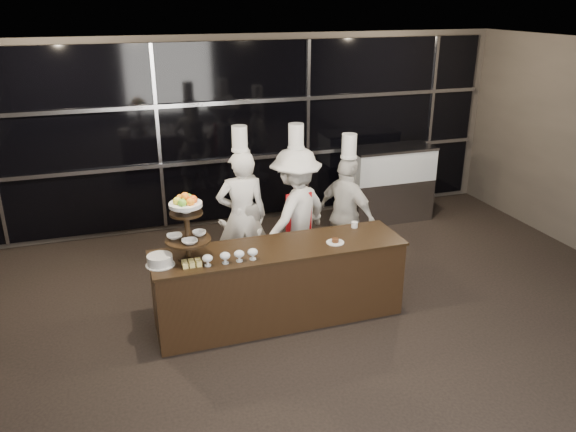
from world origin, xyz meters
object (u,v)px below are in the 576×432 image
object	(u,v)px
display_stand	(187,222)
display_case	(390,180)
buffet_counter	(280,283)
chef_a	(242,215)
chef_b	(245,224)
chef_d	(346,215)
chef_c	(296,214)
layer_cake	(160,260)

from	to	relation	value
display_stand	display_case	size ratio (longest dim) A/B	0.54
display_case	buffet_counter	bearing A→B (deg)	-137.58
display_stand	display_case	world-z (taller)	display_stand
chef_a	chef_b	world-z (taller)	chef_a
chef_b	chef_d	size ratio (longest dim) A/B	0.90
chef_c	chef_d	distance (m)	0.70
layer_cake	chef_a	distance (m)	1.63
chef_a	chef_c	distance (m)	0.69
display_stand	chef_a	world-z (taller)	chef_a
display_case	chef_d	distance (m)	2.15
display_stand	chef_a	bearing A→B (deg)	52.34
buffet_counter	chef_a	bearing A→B (deg)	98.03
layer_cake	chef_c	size ratio (longest dim) A/B	0.14
buffet_counter	chef_c	world-z (taller)	chef_c
buffet_counter	chef_a	xyz separation A→B (m)	(-0.15, 1.10, 0.44)
layer_cake	chef_b	size ratio (longest dim) A/B	0.17
layer_cake	chef_d	bearing A→B (deg)	20.75
chef_b	chef_c	distance (m)	0.69
buffet_counter	chef_a	world-z (taller)	chef_a
buffet_counter	display_stand	bearing A→B (deg)	-179.99
chef_a	chef_c	world-z (taller)	chef_c
display_case	chef_c	distance (m)	2.66
chef_b	chef_c	bearing A→B (deg)	-23.18
chef_c	chef_d	xyz separation A→B (m)	(0.69, -0.05, -0.07)
buffet_counter	chef_b	size ratio (longest dim) A/B	1.65
display_stand	layer_cake	xyz separation A→B (m)	(-0.31, -0.05, -0.37)
chef_b	chef_c	world-z (taller)	chef_c
chef_a	chef_b	xyz separation A→B (m)	(0.06, 0.12, -0.18)
chef_b	chef_c	xyz separation A→B (m)	(0.62, -0.26, 0.16)
chef_c	chef_d	world-z (taller)	chef_c
chef_b	chef_a	bearing A→B (deg)	-115.66
layer_cake	chef_d	size ratio (longest dim) A/B	0.16
chef_a	chef_c	bearing A→B (deg)	-11.73
buffet_counter	layer_cake	bearing A→B (deg)	-177.81
chef_a	chef_c	size ratio (longest dim) A/B	1.00
buffet_counter	display_stand	world-z (taller)	display_stand
buffet_counter	chef_d	bearing A→B (deg)	36.71
display_stand	layer_cake	bearing A→B (deg)	-170.81
layer_cake	chef_b	distance (m)	1.77
chef_b	chef_d	distance (m)	1.35
display_stand	display_case	distance (m)	4.49
chef_b	chef_d	world-z (taller)	chef_d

